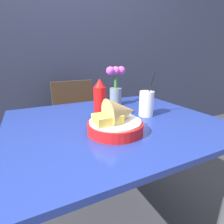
# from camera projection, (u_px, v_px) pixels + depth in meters

# --- Properties ---
(wall_window) EXTENTS (7.00, 0.06, 2.60)m
(wall_window) POSITION_uv_depth(u_px,v_px,m) (61.00, 32.00, 1.78)
(wall_window) COLOR #2D334C
(wall_window) RESTS_ON ground_plane
(dining_table) EXTENTS (1.04, 0.88, 0.74)m
(dining_table) POSITION_uv_depth(u_px,v_px,m) (114.00, 138.00, 0.94)
(dining_table) COLOR #233893
(dining_table) RESTS_ON ground_plane
(chair_far_window) EXTENTS (0.40, 0.40, 0.84)m
(chair_far_window) POSITION_uv_depth(u_px,v_px,m) (77.00, 117.00, 1.69)
(chair_far_window) COLOR #473323
(chair_far_window) RESTS_ON ground_plane
(food_basket) EXTENTS (0.24, 0.24, 0.15)m
(food_basket) POSITION_uv_depth(u_px,v_px,m) (117.00, 120.00, 0.75)
(food_basket) COLOR red
(food_basket) RESTS_ON dining_table
(ketchup_bottle) EXTENTS (0.07, 0.07, 0.21)m
(ketchup_bottle) POSITION_uv_depth(u_px,v_px,m) (100.00, 100.00, 0.90)
(ketchup_bottle) COLOR red
(ketchup_bottle) RESTS_ON dining_table
(drink_cup) EXTENTS (0.08, 0.08, 0.24)m
(drink_cup) POSITION_uv_depth(u_px,v_px,m) (146.00, 104.00, 0.96)
(drink_cup) COLOR silver
(drink_cup) RESTS_ON dining_table
(flower_vase) EXTENTS (0.13, 0.08, 0.26)m
(flower_vase) POSITION_uv_depth(u_px,v_px,m) (116.00, 86.00, 1.16)
(flower_vase) COLOR gray
(flower_vase) RESTS_ON dining_table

